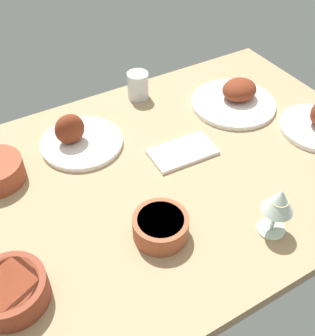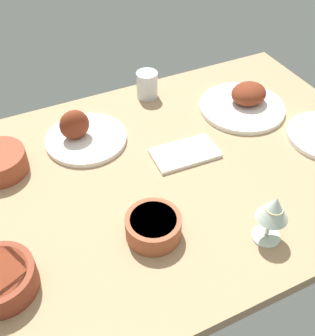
{
  "view_description": "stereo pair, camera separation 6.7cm",
  "coord_description": "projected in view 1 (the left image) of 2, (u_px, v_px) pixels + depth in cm",
  "views": [
    {
      "loc": [
        41.02,
        70.49,
        84.26
      ],
      "look_at": [
        0.0,
        0.0,
        6.0
      ],
      "focal_mm": 43.24,
      "sensor_mm": 36.0,
      "label": 1
    },
    {
      "loc": [
        35.14,
        73.6,
        84.26
      ],
      "look_at": [
        0.0,
        0.0,
        6.0
      ],
      "focal_mm": 43.24,
      "sensor_mm": 36.0,
      "label": 2
    }
  ],
  "objects": [
    {
      "name": "dining_table",
      "position": [
        158.0,
        178.0,
        1.16
      ],
      "size": [
        140.0,
        90.0,
        4.0
      ],
      "primitive_type": "cube",
      "color": "tan",
      "rests_on": "ground"
    },
    {
      "name": "plate_far_side",
      "position": [
        236.0,
        98.0,
        1.37
      ],
      "size": [
        28.53,
        28.53,
        8.35
      ],
      "color": "white",
      "rests_on": "dining_table"
    },
    {
      "name": "plate_center_main",
      "position": [
        78.0,
        138.0,
        1.21
      ],
      "size": [
        24.8,
        24.8,
        10.98
      ],
      "color": "white",
      "rests_on": "dining_table"
    },
    {
      "name": "bowl_sauce",
      "position": [
        11.0,
        290.0,
        0.84
      ],
      "size": [
        15.66,
        15.66,
        6.36
      ],
      "color": "brown",
      "rests_on": "dining_table"
    },
    {
      "name": "bowl_potatoes",
      "position": [
        161.0,
        226.0,
        0.97
      ],
      "size": [
        13.62,
        13.62,
        5.87
      ],
      "color": "#A35133",
      "rests_on": "dining_table"
    },
    {
      "name": "wine_glass",
      "position": [
        279.0,
        203.0,
        0.93
      ],
      "size": [
        7.6,
        7.6,
        14.0
      ],
      "color": "silver",
      "rests_on": "dining_table"
    },
    {
      "name": "water_tumbler",
      "position": [
        138.0,
        86.0,
        1.39
      ],
      "size": [
        7.35,
        7.35,
        9.33
      ],
      "primitive_type": "cylinder",
      "color": "silver",
      "rests_on": "dining_table"
    },
    {
      "name": "folded_napkin",
      "position": [
        183.0,
        152.0,
        1.2
      ],
      "size": [
        19.91,
        11.77,
        1.2
      ],
      "primitive_type": "cube",
      "rotation": [
        0.0,
        0.0,
        -0.04
      ],
      "color": "white",
      "rests_on": "dining_table"
    }
  ]
}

